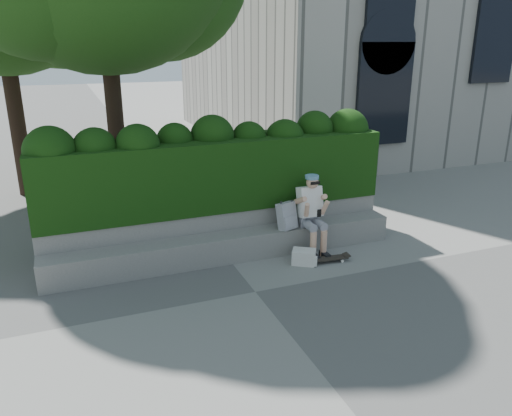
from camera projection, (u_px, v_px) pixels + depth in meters
name	position (u px, v px, depth m)	size (l,w,h in m)	color
ground	(255.00, 292.00, 7.38)	(80.00, 80.00, 0.00)	slate
bench_ledge	(229.00, 247.00, 8.42)	(6.00, 0.45, 0.45)	gray
planter_wall	(220.00, 229.00, 8.79)	(6.00, 0.50, 0.75)	gray
hedge	(215.00, 173.00, 8.68)	(6.00, 1.00, 1.20)	black
person	(311.00, 211.00, 8.59)	(0.40, 0.76, 1.38)	gray
skateboard	(327.00, 259.00, 8.35)	(0.74, 0.26, 0.08)	black
backpack_plaid	(287.00, 216.00, 8.53)	(0.32, 0.17, 0.47)	silver
backpack_ground	(304.00, 257.00, 8.28)	(0.38, 0.27, 0.24)	beige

